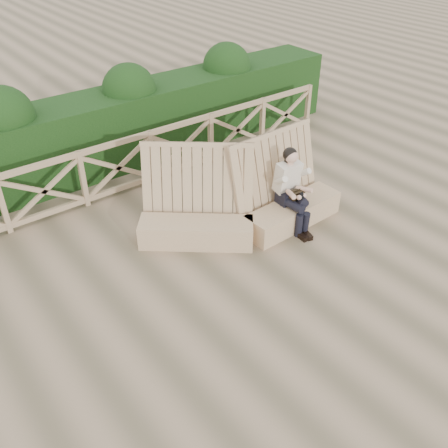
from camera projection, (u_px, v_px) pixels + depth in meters
ground at (234, 289)px, 7.36m from camera, size 60.00×60.00×0.00m
bench at (244, 211)px, 8.41m from camera, size 3.46×1.81×1.55m
woman at (292, 187)px, 8.37m from camera, size 0.44×0.91×1.42m
guardrail at (118, 168)px, 9.35m from camera, size 10.10×0.09×1.10m
hedge at (89, 137)px, 10.02m from camera, size 12.00×1.20×1.50m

